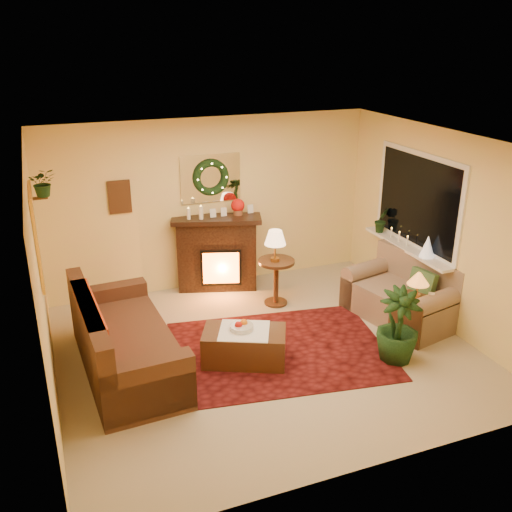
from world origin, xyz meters
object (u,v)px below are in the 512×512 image
object	(u,v)px
loveseat	(401,291)
end_table_square	(413,320)
side_table_round	(276,283)
coffee_table	(244,346)
sofa	(126,337)
fireplace	(217,255)

from	to	relation	value
loveseat	end_table_square	bearing A→B (deg)	-120.25
loveseat	side_table_round	bearing A→B (deg)	130.86
side_table_round	coffee_table	xyz separation A→B (m)	(-0.97, -1.32, -0.12)
sofa	end_table_square	world-z (taller)	sofa
coffee_table	sofa	bearing A→B (deg)	-169.36
sofa	side_table_round	bearing A→B (deg)	19.89
sofa	coffee_table	xyz separation A→B (m)	(1.34, -0.34, -0.22)
sofa	fireplace	distance (m)	2.49
loveseat	side_table_round	distance (m)	1.77
fireplace	side_table_round	bearing A→B (deg)	-36.45
sofa	fireplace	size ratio (longest dim) A/B	1.86
fireplace	side_table_round	xyz separation A→B (m)	(0.63, -0.85, -0.22)
fireplace	loveseat	world-z (taller)	fireplace
end_table_square	coffee_table	xyz separation A→B (m)	(-2.23, 0.26, -0.06)
loveseat	end_table_square	world-z (taller)	loveseat
sofa	side_table_round	xyz separation A→B (m)	(2.31, 0.98, -0.10)
fireplace	coffee_table	xyz separation A→B (m)	(-0.34, -2.17, -0.34)
sofa	coffee_table	world-z (taller)	sofa
sofa	side_table_round	world-z (taller)	sofa
fireplace	end_table_square	world-z (taller)	fireplace
sofa	coffee_table	distance (m)	1.40
fireplace	loveseat	xyz separation A→B (m)	(2.05, -1.89, -0.13)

